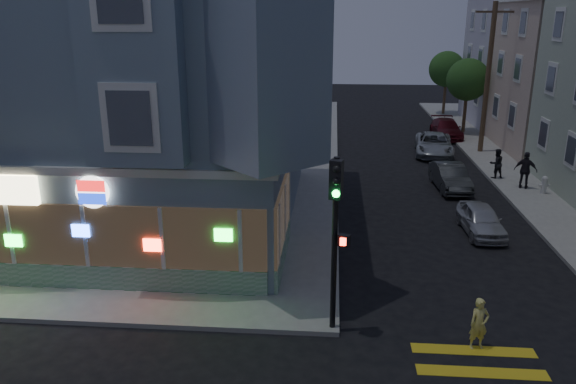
# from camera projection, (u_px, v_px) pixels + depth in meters

# --- Properties ---
(ground) EXTENTS (120.00, 120.00, 0.00)m
(ground) POSITION_uv_depth(u_px,v_px,m) (216.00, 377.00, 13.67)
(ground) COLOR black
(ground) RESTS_ON ground
(sidewalk_nw) EXTENTS (33.00, 42.00, 0.15)m
(sidewalk_nw) POSITION_uv_depth(u_px,v_px,m) (84.00, 148.00, 36.53)
(sidewalk_nw) COLOR gray
(sidewalk_nw) RESTS_ON ground
(corner_building) EXTENTS (14.60, 14.60, 11.40)m
(corner_building) POSITION_uv_depth(u_px,v_px,m) (120.00, 81.00, 22.80)
(corner_building) COLOR gray
(corner_building) RESTS_ON sidewalk_nw
(row_house_d) EXTENTS (12.00, 8.60, 10.50)m
(row_house_d) POSITION_uv_depth(u_px,v_px,m) (556.00, 55.00, 42.81)
(row_house_d) COLOR #A6A3B3
(row_house_d) RESTS_ON sidewalk_ne
(utility_pole) EXTENTS (2.20, 0.30, 9.00)m
(utility_pole) POSITION_uv_depth(u_px,v_px,m) (488.00, 77.00, 34.08)
(utility_pole) COLOR #4C3826
(utility_pole) RESTS_ON sidewalk_ne
(street_tree_near) EXTENTS (3.00, 3.00, 5.30)m
(street_tree_near) POSITION_uv_depth(u_px,v_px,m) (468.00, 80.00, 40.02)
(street_tree_near) COLOR #4C3826
(street_tree_near) RESTS_ON sidewalk_ne
(street_tree_far) EXTENTS (3.00, 3.00, 5.30)m
(street_tree_far) POSITION_uv_depth(u_px,v_px,m) (447.00, 69.00, 47.62)
(street_tree_far) COLOR #4C3826
(street_tree_far) RESTS_ON sidewalk_ne
(running_child) EXTENTS (0.59, 0.46, 1.43)m
(running_child) POSITION_uv_depth(u_px,v_px,m) (479.00, 324.00, 14.65)
(running_child) COLOR #DCD670
(running_child) RESTS_ON ground
(pedestrian_a) EXTENTS (0.90, 0.79, 1.56)m
(pedestrian_a) POSITION_uv_depth(u_px,v_px,m) (496.00, 163.00, 29.47)
(pedestrian_a) COLOR black
(pedestrian_a) RESTS_ON sidewalk_ne
(pedestrian_b) EXTENTS (1.17, 0.85, 1.84)m
(pedestrian_b) POSITION_uv_depth(u_px,v_px,m) (526.00, 170.00, 27.67)
(pedestrian_b) COLOR black
(pedestrian_b) RESTS_ON sidewalk_ne
(parked_car_a) EXTENTS (1.52, 3.48, 1.17)m
(parked_car_a) POSITION_uv_depth(u_px,v_px,m) (481.00, 220.00, 22.43)
(parked_car_a) COLOR #B7BAC0
(parked_car_a) RESTS_ON ground
(parked_car_b) EXTENTS (1.60, 3.97, 1.28)m
(parked_car_b) POSITION_uv_depth(u_px,v_px,m) (450.00, 177.00, 28.08)
(parked_car_b) COLOR #333537
(parked_car_b) RESTS_ON ground
(parked_car_c) EXTENTS (1.86, 4.51, 1.30)m
(parked_car_c) POSITION_uv_depth(u_px,v_px,m) (446.00, 129.00, 39.76)
(parked_car_c) COLOR #57131E
(parked_car_c) RESTS_ON ground
(parked_car_d) EXTENTS (2.76, 5.04, 1.34)m
(parked_car_d) POSITION_uv_depth(u_px,v_px,m) (434.00, 144.00, 34.95)
(parked_car_d) COLOR #A3AAAE
(parked_car_d) RESTS_ON ground
(traffic_signal) EXTENTS (0.61, 0.54, 4.86)m
(traffic_signal) POSITION_uv_depth(u_px,v_px,m) (336.00, 217.00, 14.48)
(traffic_signal) COLOR black
(traffic_signal) RESTS_ON sidewalk_nw
(fire_hydrant) EXTENTS (0.51, 0.29, 0.88)m
(fire_hydrant) POSITION_uv_depth(u_px,v_px,m) (544.00, 184.00, 27.00)
(fire_hydrant) COLOR silver
(fire_hydrant) RESTS_ON sidewalk_ne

